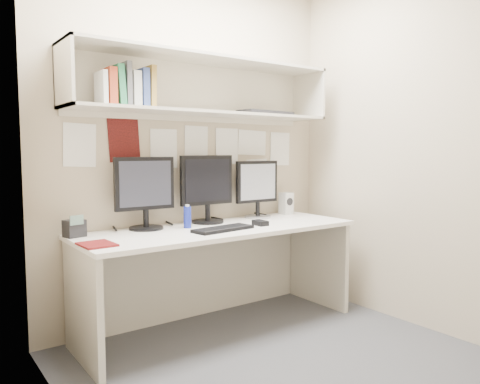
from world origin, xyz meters
TOP-DOWN VIEW (x-y plane):
  - floor at (0.00, 0.00)m, footprint 2.40×2.00m
  - wall_back at (0.00, 1.00)m, footprint 2.40×0.02m
  - wall_front at (0.00, -1.00)m, footprint 2.40×0.02m
  - wall_left at (-1.20, 0.00)m, footprint 0.02×2.00m
  - wall_right at (1.20, 0.00)m, footprint 0.02×2.00m
  - desk at (0.00, 0.65)m, footprint 2.00×0.70m
  - overhead_hutch at (0.00, 0.86)m, footprint 2.00×0.38m
  - pinned_papers at (0.00, 0.99)m, footprint 1.92×0.01m
  - monitor_left at (-0.46, 0.87)m, footprint 0.42×0.23m
  - monitor_center at (0.03, 0.87)m, footprint 0.43×0.24m
  - monitor_right at (0.51, 0.87)m, footprint 0.39×0.21m
  - keyboard at (-0.06, 0.51)m, footprint 0.45×0.21m
  - mouse at (0.28, 0.54)m, footprint 0.08×0.12m
  - speaker at (0.83, 0.88)m, footprint 0.09×0.10m
  - blue_bottle at (-0.20, 0.74)m, footprint 0.05×0.05m
  - maroon_notebook at (-0.92, 0.51)m, footprint 0.19×0.22m
  - desk_phone at (-0.94, 0.85)m, footprint 0.13×0.13m
  - book_stack at (-0.60, 0.82)m, footprint 0.35×0.17m
  - hutch_tray at (0.54, 0.81)m, footprint 0.48×0.22m

SIDE VIEW (x-z plane):
  - floor at x=0.00m, z-range -0.01..0.01m
  - desk at x=0.00m, z-range 0.00..0.73m
  - maroon_notebook at x=-0.92m, z-range 0.73..0.74m
  - keyboard at x=-0.06m, z-range 0.73..0.75m
  - mouse at x=0.28m, z-range 0.73..0.77m
  - desk_phone at x=-0.94m, z-range 0.71..0.86m
  - blue_bottle at x=-0.20m, z-range 0.73..0.89m
  - speaker at x=0.83m, z-range 0.73..0.91m
  - monitor_right at x=0.51m, z-range 0.75..1.20m
  - monitor_left at x=-0.46m, z-range 0.75..1.24m
  - monitor_center at x=0.03m, z-range 0.75..1.25m
  - pinned_papers at x=0.00m, z-range 1.01..1.49m
  - wall_back at x=0.00m, z-range 0.00..2.60m
  - wall_front at x=0.00m, z-range 0.00..2.60m
  - wall_left at x=-1.20m, z-range 0.00..2.60m
  - wall_right at x=1.20m, z-range 0.00..2.60m
  - hutch_tray at x=0.54m, z-range 1.54..1.57m
  - book_stack at x=-0.60m, z-range 1.52..1.81m
  - overhead_hutch at x=0.00m, z-range 1.52..1.92m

